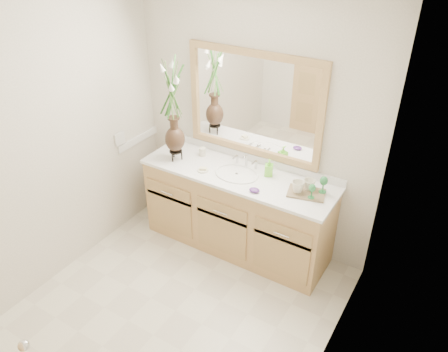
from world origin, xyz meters
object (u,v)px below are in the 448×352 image
Objects in this scene: flower_vase at (172,99)px; tumbler at (202,152)px; soap_bottle at (269,168)px; tray at (306,193)px.

tumbler is (0.17, 0.19, -0.57)m from flower_vase.
tumbler is at bearing 48.14° from flower_vase.
tumbler is 0.58× the size of soap_bottle.
tray is at bearing -36.37° from soap_bottle.
soap_bottle is at bearing 0.40° from tumbler.
soap_bottle reaches higher than tumbler.
soap_bottle is 0.43m from tray.
flower_vase is at bearing 170.05° from tray.
soap_bottle is 0.46× the size of tray.
flower_vase reaches higher than soap_bottle.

